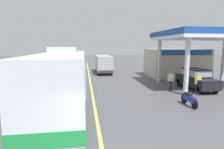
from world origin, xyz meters
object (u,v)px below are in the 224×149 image
object	(u,v)px
minibus_opposing_lane	(103,63)
motorcycle_parked_forecourt	(189,99)
pedestrian_near_pump	(198,82)
coach_bus_main	(63,80)
car_at_pump	(196,78)
pedestrian_by_shop	(171,80)

from	to	relation	value
minibus_opposing_lane	motorcycle_parked_forecourt	distance (m)	16.31
minibus_opposing_lane	pedestrian_near_pump	bearing A→B (deg)	-64.58
pedestrian_near_pump	coach_bus_main	bearing A→B (deg)	-167.86
car_at_pump	pedestrian_by_shop	bearing A→B (deg)	-179.06
car_at_pump	motorcycle_parked_forecourt	bearing A→B (deg)	-126.05
minibus_opposing_lane	motorcycle_parked_forecourt	world-z (taller)	minibus_opposing_lane
car_at_pump	motorcycle_parked_forecourt	world-z (taller)	car_at_pump
pedestrian_by_shop	pedestrian_near_pump	bearing A→B (deg)	-41.76
coach_bus_main	pedestrian_near_pump	xyz separation A→B (m)	(10.11, 2.17, -0.79)
car_at_pump	coach_bus_main	bearing A→B (deg)	-161.42
minibus_opposing_lane	car_at_pump	bearing A→B (deg)	-59.09
car_at_pump	minibus_opposing_lane	distance (m)	13.49
coach_bus_main	motorcycle_parked_forecourt	size ratio (longest dim) A/B	6.13
pedestrian_near_pump	car_at_pump	bearing A→B (deg)	63.55
pedestrian_near_pump	pedestrian_by_shop	bearing A→B (deg)	138.24
car_at_pump	minibus_opposing_lane	world-z (taller)	minibus_opposing_lane
coach_bus_main	minibus_opposing_lane	distance (m)	15.71
coach_bus_main	minibus_opposing_lane	world-z (taller)	coach_bus_main
car_at_pump	pedestrian_by_shop	distance (m)	2.33
coach_bus_main	car_at_pump	xyz separation A→B (m)	(10.84, 3.64, -0.71)
car_at_pump	motorcycle_parked_forecourt	size ratio (longest dim) A/B	2.33
minibus_opposing_lane	pedestrian_near_pump	distance (m)	14.44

